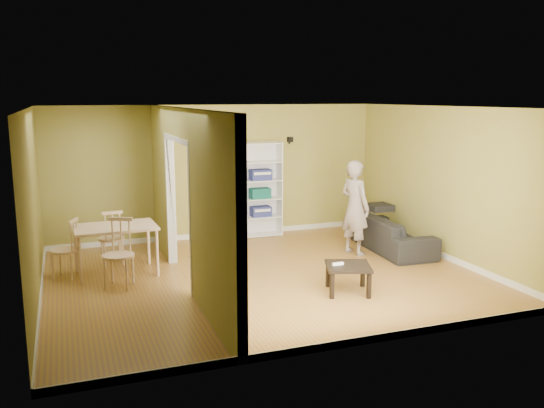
{
  "coord_description": "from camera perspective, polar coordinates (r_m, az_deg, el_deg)",
  "views": [
    {
      "loc": [
        -2.84,
        -8.11,
        2.76
      ],
      "look_at": [
        0.2,
        0.2,
        1.1
      ],
      "focal_mm": 38.0,
      "sensor_mm": 36.0,
      "label": 1
    }
  ],
  "objects": [
    {
      "name": "room_shell",
      "position": [
        8.72,
        -0.78,
        0.98
      ],
      "size": [
        6.5,
        6.5,
        6.5
      ],
      "color": "#AC7B28",
      "rests_on": "ground"
    },
    {
      "name": "partition",
      "position": [
        8.4,
        -8.53,
        0.5
      ],
      "size": [
        0.22,
        5.5,
        2.6
      ],
      "primitive_type": null,
      "color": "#A0944F",
      "rests_on": "ground"
    },
    {
      "name": "wall_speaker",
      "position": [
        11.67,
        1.81,
        6.4
      ],
      "size": [
        0.1,
        0.1,
        0.1
      ],
      "primitive_type": "cube",
      "color": "black",
      "rests_on": "room_shell"
    },
    {
      "name": "sofa",
      "position": [
        10.7,
        11.67,
        -2.33
      ],
      "size": [
        2.15,
        1.02,
        0.8
      ],
      "primitive_type": "imported",
      "rotation": [
        0.0,
        0.0,
        1.51
      ],
      "color": "black",
      "rests_on": "ground"
    },
    {
      "name": "person",
      "position": [
        10.17,
        8.24,
        0.46
      ],
      "size": [
        0.86,
        0.76,
        1.97
      ],
      "primitive_type": "imported",
      "rotation": [
        0.0,
        0.0,
        1.89
      ],
      "color": "slate",
      "rests_on": "ground"
    },
    {
      "name": "bookshelf",
      "position": [
        11.47,
        -1.14,
        1.48
      ],
      "size": [
        0.79,
        0.34,
        1.87
      ],
      "color": "white",
      "rests_on": "ground"
    },
    {
      "name": "paper_box_navy_a",
      "position": [
        11.5,
        -1.12,
        -0.72
      ],
      "size": [
        0.39,
        0.25,
        0.2
      ],
      "primitive_type": "cube",
      "color": "#171A48",
      "rests_on": "bookshelf"
    },
    {
      "name": "paper_box_teal",
      "position": [
        11.43,
        -1.2,
        1.08
      ],
      "size": [
        0.39,
        0.25,
        0.2
      ],
      "primitive_type": "cube",
      "color": "#1B6B68",
      "rests_on": "bookshelf"
    },
    {
      "name": "paper_box_navy_b",
      "position": [
        11.38,
        -1.15,
        2.92
      ],
      "size": [
        0.41,
        0.27,
        0.21
      ],
      "primitive_type": "cube",
      "color": "#101D4F",
      "rests_on": "bookshelf"
    },
    {
      "name": "coffee_table",
      "position": [
        8.28,
        7.55,
        -6.41
      ],
      "size": [
        0.61,
        0.61,
        0.41
      ],
      "rotation": [
        0.0,
        0.0,
        -0.34
      ],
      "color": "black",
      "rests_on": "ground"
    },
    {
      "name": "game_controller",
      "position": [
        8.24,
        6.55,
        -5.9
      ],
      "size": [
        0.17,
        0.04,
        0.03
      ],
      "primitive_type": "cube",
      "color": "white",
      "rests_on": "coffee_table"
    },
    {
      "name": "dining_table",
      "position": [
        9.29,
        -15.27,
        -2.58
      ],
      "size": [
        1.24,
        0.83,
        0.78
      ],
      "rotation": [
        0.0,
        0.0,
        0.04
      ],
      "color": "beige",
      "rests_on": "ground"
    },
    {
      "name": "chair_left",
      "position": [
        9.38,
        -19.87,
        -4.18
      ],
      "size": [
        0.56,
        0.56,
        0.93
      ],
      "primitive_type": null,
      "rotation": [
        0.0,
        0.0,
        -1.97
      ],
      "color": "tan",
      "rests_on": "ground"
    },
    {
      "name": "chair_near",
      "position": [
        8.68,
        -15.0,
        -4.78
      ],
      "size": [
        0.61,
        0.61,
        1.02
      ],
      "primitive_type": null,
      "rotation": [
        0.0,
        0.0,
        -0.39
      ],
      "color": "#D7B481",
      "rests_on": "ground"
    },
    {
      "name": "chair_far",
      "position": [
        9.91,
        -15.61,
        -3.15
      ],
      "size": [
        0.46,
        0.46,
        0.93
      ],
      "primitive_type": null,
      "rotation": [
        0.0,
        0.0,
        3.23
      ],
      "color": "beige",
      "rests_on": "ground"
    }
  ]
}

